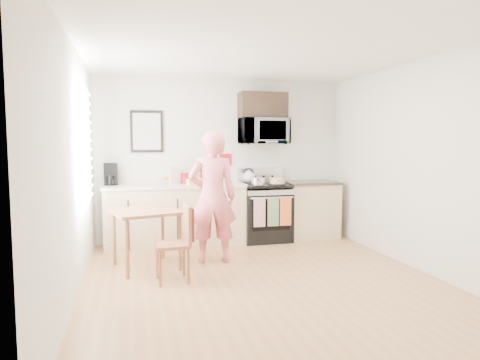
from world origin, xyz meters
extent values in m
plane|color=#A56B40|center=(0.00, 0.00, 0.00)|extent=(4.60, 4.60, 0.00)
cube|color=beige|center=(0.00, 2.30, 1.30)|extent=(4.00, 0.04, 2.60)
cube|color=beige|center=(0.00, -2.30, 1.30)|extent=(4.00, 0.04, 2.60)
cube|color=beige|center=(-2.00, 0.00, 1.30)|extent=(0.04, 4.60, 2.60)
cube|color=beige|center=(2.00, 0.00, 1.30)|extent=(0.04, 4.60, 2.60)
cube|color=white|center=(0.00, 0.00, 2.60)|extent=(4.00, 4.60, 0.04)
cube|color=white|center=(-1.98, 0.80, 1.55)|extent=(0.02, 1.40, 1.50)
cube|color=white|center=(-1.97, 0.80, 1.55)|extent=(0.01, 1.30, 1.40)
cube|color=tan|center=(-0.80, 2.00, 0.45)|extent=(2.10, 0.60, 0.90)
cube|color=silver|center=(-0.80, 2.00, 0.92)|extent=(2.14, 0.64, 0.04)
cube|color=tan|center=(1.43, 2.00, 0.45)|extent=(0.84, 0.60, 0.90)
cube|color=black|center=(1.43, 2.00, 0.92)|extent=(0.88, 0.64, 0.04)
cube|color=black|center=(0.63, 1.97, 0.39)|extent=(0.76, 0.65, 0.77)
cube|color=black|center=(0.63, 1.66, 0.45)|extent=(0.61, 0.02, 0.45)
cube|color=silver|center=(0.63, 1.66, 0.78)|extent=(0.74, 0.02, 0.14)
cylinder|color=silver|center=(0.63, 1.61, 0.74)|extent=(0.68, 0.02, 0.02)
cube|color=black|center=(0.63, 1.97, 0.90)|extent=(0.76, 0.65, 0.04)
cube|color=silver|center=(0.63, 2.25, 1.04)|extent=(0.76, 0.08, 0.24)
cube|color=beige|center=(0.43, 1.61, 0.52)|extent=(0.18, 0.02, 0.44)
cube|color=#5B7A51|center=(0.65, 1.61, 0.52)|extent=(0.18, 0.02, 0.44)
cube|color=orange|center=(0.85, 1.61, 0.52)|extent=(0.18, 0.02, 0.44)
imported|color=silver|center=(0.63, 2.08, 1.76)|extent=(0.76, 0.51, 0.42)
cube|color=black|center=(0.63, 2.12, 2.18)|extent=(0.76, 0.35, 0.40)
cube|color=black|center=(-1.20, 2.28, 1.75)|extent=(0.50, 0.03, 0.65)
cube|color=#B0B5AA|center=(-1.20, 2.26, 1.75)|extent=(0.42, 0.01, 0.56)
cube|color=#AF0F17|center=(0.05, 2.28, 1.30)|extent=(0.20, 0.02, 0.20)
imported|color=#C83751|center=(-0.42, 0.95, 0.87)|extent=(0.68, 0.49, 1.73)
cube|color=brown|center=(-1.28, 0.89, 0.72)|extent=(0.79, 0.79, 0.04)
cylinder|color=brown|center=(-1.51, 0.49, 0.35)|extent=(0.04, 0.04, 0.70)
cylinder|color=brown|center=(-0.88, 0.66, 0.35)|extent=(0.04, 0.04, 0.70)
cylinder|color=brown|center=(-1.68, 1.12, 0.35)|extent=(0.04, 0.04, 0.70)
cylinder|color=brown|center=(-1.05, 1.29, 0.35)|extent=(0.04, 0.04, 0.70)
cube|color=brown|center=(-1.01, 0.27, 0.42)|extent=(0.38, 0.38, 0.04)
cube|color=brown|center=(-0.83, 0.28, 0.65)|extent=(0.05, 0.37, 0.44)
cube|color=#4E0F0D|center=(-0.81, 0.28, 0.66)|extent=(0.07, 0.33, 0.37)
cylinder|color=brown|center=(-1.16, 0.11, 0.20)|extent=(0.03, 0.03, 0.40)
cylinder|color=brown|center=(-0.84, 0.12, 0.20)|extent=(0.03, 0.03, 0.40)
cylinder|color=brown|center=(-1.17, 0.42, 0.20)|extent=(0.03, 0.03, 0.40)
cylinder|color=brown|center=(-0.86, 0.44, 0.20)|extent=(0.03, 0.03, 0.40)
cube|color=brown|center=(-0.41, 2.07, 1.04)|extent=(0.14, 0.16, 0.20)
cylinder|color=#AF0F17|center=(-0.64, 2.12, 1.02)|extent=(0.13, 0.13, 0.17)
imported|color=silver|center=(-0.92, 2.16, 0.97)|extent=(0.25, 0.25, 0.05)
cube|color=tan|center=(-0.84, 2.01, 1.07)|extent=(0.12, 0.12, 0.27)
cube|color=black|center=(-1.75, 2.18, 1.11)|extent=(0.21, 0.25, 0.33)
cylinder|color=black|center=(-1.75, 2.08, 1.02)|extent=(0.12, 0.12, 0.12)
cube|color=tan|center=(-0.51, 1.78, 0.99)|extent=(0.29, 0.18, 0.10)
cylinder|color=black|center=(0.77, 1.80, 0.93)|extent=(0.29, 0.29, 0.02)
cylinder|color=tan|center=(0.77, 1.80, 0.98)|extent=(0.24, 0.24, 0.08)
sphere|color=silver|center=(0.41, 2.16, 1.02)|extent=(0.19, 0.19, 0.19)
cone|color=silver|center=(0.41, 2.16, 1.12)|extent=(0.06, 0.06, 0.06)
torus|color=black|center=(0.41, 2.16, 1.08)|extent=(0.17, 0.02, 0.17)
cylinder|color=silver|center=(0.47, 1.81, 0.98)|extent=(0.22, 0.22, 0.11)
cylinder|color=black|center=(0.42, 1.65, 1.02)|extent=(0.08, 0.20, 0.02)
camera|label=1|loc=(-1.43, -4.54, 1.59)|focal=32.00mm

